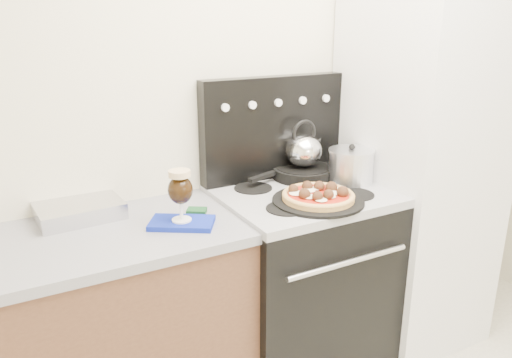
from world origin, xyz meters
TOP-DOWN VIEW (x-y plane):
  - room_shell at (0.00, 0.29)m, footprint 3.52×3.01m
  - base_cabinet at (-1.02, 1.20)m, footprint 1.45×0.60m
  - countertop at (-1.02, 1.20)m, footprint 1.48×0.63m
  - stove_body at (0.08, 1.18)m, footprint 0.76×0.65m
  - cooktop at (0.08, 1.18)m, footprint 0.76×0.65m
  - backguard at (0.08, 1.45)m, footprint 0.76×0.08m
  - fridge at (0.78, 1.15)m, footprint 0.64×0.68m
  - foil_sheet at (-0.87, 1.40)m, footprint 0.35×0.26m
  - oven_mitt at (-0.53, 1.12)m, footprint 0.29×0.26m
  - beer_glass at (-0.53, 1.12)m, footprint 0.12×0.12m
  - pizza_pan at (0.06, 1.03)m, footprint 0.51×0.51m
  - pizza at (0.06, 1.03)m, footprint 0.34×0.34m
  - skillet at (0.20, 1.35)m, footprint 0.39×0.39m
  - tea_kettle at (0.20, 1.35)m, footprint 0.22×0.22m
  - stock_pot at (0.36, 1.18)m, footprint 0.26×0.26m

SIDE VIEW (x-z plane):
  - base_cabinet at x=-1.02m, z-range 0.00..0.86m
  - stove_body at x=0.08m, z-range 0.00..0.88m
  - countertop at x=-1.02m, z-range 0.86..0.90m
  - cooktop at x=0.08m, z-range 0.88..0.92m
  - oven_mitt at x=-0.53m, z-range 0.90..0.92m
  - pizza_pan at x=0.06m, z-range 0.92..0.93m
  - foil_sheet at x=-0.87m, z-range 0.90..0.97m
  - skillet at x=0.20m, z-range 0.92..0.97m
  - fridge at x=0.78m, z-range 0.00..1.90m
  - pizza at x=0.06m, z-range 0.93..0.98m
  - stock_pot at x=0.36m, z-range 0.92..1.07m
  - beer_glass at x=-0.53m, z-range 0.92..1.13m
  - tea_kettle at x=0.20m, z-range 0.97..1.18m
  - backguard at x=0.08m, z-range 0.92..1.42m
  - room_shell at x=0.00m, z-range -0.01..2.51m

